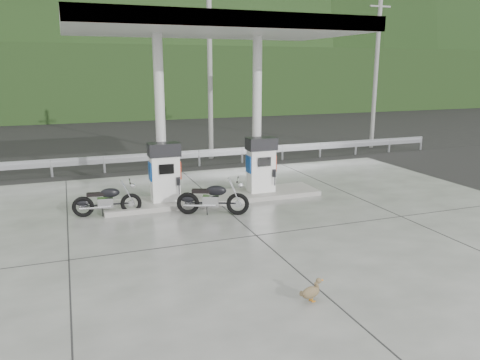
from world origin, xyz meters
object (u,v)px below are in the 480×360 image
object	(u,v)px
gas_pump_left	(165,172)
duck	(311,293)
gas_pump_right	(261,165)
motorcycle_right	(213,199)
motorcycle_left	(107,201)

from	to	relation	value
gas_pump_left	duck	distance (m)	7.20
duck	gas_pump_right	bearing A→B (deg)	58.86
motorcycle_right	duck	bearing A→B (deg)	-65.39
gas_pump_right	gas_pump_left	bearing A→B (deg)	180.00
gas_pump_right	motorcycle_left	size ratio (longest dim) A/B	0.99
duck	gas_pump_left	bearing A→B (deg)	84.38
gas_pump_right	motorcycle_right	xyz separation A→B (m)	(-2.11, -1.41, -0.58)
motorcycle_right	motorcycle_left	bearing A→B (deg)	-175.81
gas_pump_left	motorcycle_left	size ratio (longest dim) A/B	0.99
motorcycle_left	motorcycle_right	bearing A→B (deg)	-13.76
gas_pump_right	motorcycle_left	xyz separation A→B (m)	(-4.99, -0.42, -0.62)
motorcycle_right	duck	distance (m)	5.64
gas_pump_left	gas_pump_right	size ratio (longest dim) A/B	1.00
motorcycle_right	gas_pump_right	bearing A→B (deg)	57.16
gas_pump_right	motorcycle_right	distance (m)	2.61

